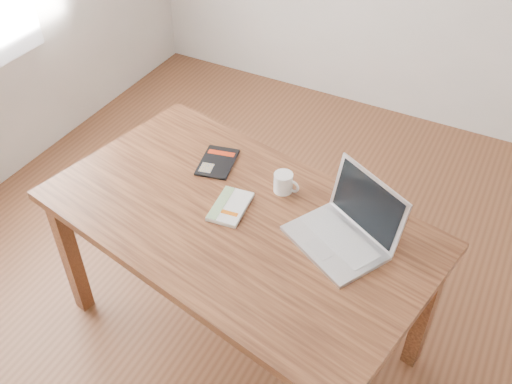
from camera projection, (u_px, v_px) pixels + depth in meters
The scene contains 6 objects.
room at pixel (284, 62), 1.90m from camera, with size 4.04×4.04×2.70m.
desk at pixel (238, 233), 2.27m from camera, with size 1.66×1.15×0.75m.
white_guidebook at pixel (230, 207), 2.25m from camera, with size 0.15×0.22×0.02m.
black_guidebook at pixel (217, 162), 2.46m from camera, with size 0.18×0.24×0.01m.
laptop at pixel (346, 229), 2.09m from camera, with size 0.45×0.42×0.25m.
coffee_mug at pixel (284, 182), 2.30m from camera, with size 0.11×0.08×0.08m.
Camera 1 is at (0.65, -1.56, 2.28)m, focal length 40.00 mm.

